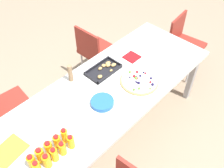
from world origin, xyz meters
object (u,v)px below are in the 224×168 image
at_px(juice_bottle_4, 71,142).
at_px(plate_stack, 102,102).
at_px(juice_bottle_0, 37,168).
at_px(snack_tray, 105,69).
at_px(chair_far_right, 95,50).
at_px(juice_bottle_3, 62,148).
at_px(juice_bottle_5, 32,162).
at_px(chair_end, 183,41).
at_px(juice_bottle_6, 40,155).
at_px(juice_bottle_8, 57,141).
at_px(juice_bottle_2, 54,155).
at_px(fruit_pizza, 139,81).
at_px(cardboard_tube, 70,73).
at_px(chair_far_left, 2,107).
at_px(paper_folder, 9,151).
at_px(juice_bottle_9, 65,135).
at_px(napkin_stack, 132,57).
at_px(juice_bottle_7, 49,148).
at_px(juice_bottle_1, 47,161).
at_px(party_table, 102,97).

bearing_deg(juice_bottle_4, plate_stack, 15.51).
xyz_separation_m(juice_bottle_0, snack_tray, (1.10, 0.42, -0.06)).
relative_size(chair_far_right, juice_bottle_3, 6.08).
bearing_deg(juice_bottle_5, chair_end, 4.28).
bearing_deg(juice_bottle_6, juice_bottle_8, 1.68).
relative_size(juice_bottle_2, juice_bottle_3, 1.02).
distance_m(chair_end, juice_bottle_6, 2.35).
bearing_deg(juice_bottle_5, juice_bottle_6, 0.76).
bearing_deg(fruit_pizza, cardboard_tube, 131.69).
distance_m(chair_far_left, cardboard_tube, 0.80).
height_order(juice_bottle_8, cardboard_tube, cardboard_tube).
relative_size(juice_bottle_0, paper_folder, 0.57).
xyz_separation_m(chair_far_left, juice_bottle_0, (-0.18, -0.98, 0.31)).
distance_m(chair_far_left, fruit_pizza, 1.41).
distance_m(juice_bottle_0, paper_folder, 0.32).
distance_m(chair_far_right, juice_bottle_4, 1.55).
distance_m(juice_bottle_9, napkin_stack, 1.18).
xyz_separation_m(juice_bottle_2, juice_bottle_7, (0.01, 0.08, -0.00)).
relative_size(chair_far_left, juice_bottle_1, 5.88).
distance_m(party_table, juice_bottle_2, 0.75).
bearing_deg(juice_bottle_1, juice_bottle_5, 138.90).
bearing_deg(juice_bottle_8, juice_bottle_6, -178.32).
relative_size(juice_bottle_2, snack_tray, 0.39).
bearing_deg(juice_bottle_5, paper_folder, 104.45).
bearing_deg(juice_bottle_9, napkin_stack, 13.70).
xyz_separation_m(chair_far_right, juice_bottle_4, (-1.17, -0.97, 0.30)).
xyz_separation_m(juice_bottle_2, fruit_pizza, (1.07, 0.06, -0.05)).
bearing_deg(juice_bottle_3, juice_bottle_8, 82.16).
distance_m(juice_bottle_4, juice_bottle_6, 0.24).
bearing_deg(juice_bottle_9, paper_folder, 146.42).
bearing_deg(juice_bottle_8, juice_bottle_7, 177.18).
height_order(juice_bottle_6, juice_bottle_7, juice_bottle_6).
distance_m(juice_bottle_5, juice_bottle_7, 0.15).
height_order(napkin_stack, paper_folder, napkin_stack).
relative_size(juice_bottle_0, snack_tray, 0.41).
relative_size(party_table, snack_tray, 7.02).
bearing_deg(juice_bottle_6, juice_bottle_9, 0.12).
relative_size(juice_bottle_0, juice_bottle_9, 1.00).
bearing_deg(party_table, juice_bottle_0, -165.94).
distance_m(juice_bottle_0, juice_bottle_4, 0.30).
xyz_separation_m(juice_bottle_4, juice_bottle_5, (-0.30, 0.08, 0.01)).
relative_size(chair_end, juice_bottle_3, 6.08).
bearing_deg(juice_bottle_3, paper_folder, 131.98).
bearing_deg(paper_folder, chair_end, -1.51).
bearing_deg(juice_bottle_3, chair_far_left, 92.20).
relative_size(chair_far_right, paper_folder, 3.19).
xyz_separation_m(chair_far_left, juice_bottle_3, (0.04, -0.99, 0.30)).
relative_size(plate_stack, paper_folder, 0.80).
bearing_deg(napkin_stack, juice_bottle_1, -165.64).
bearing_deg(juice_bottle_8, juice_bottle_0, -162.91).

